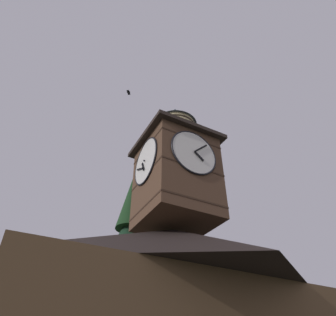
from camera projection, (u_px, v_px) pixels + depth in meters
The scene contains 5 objects.
building_main at pixel (174, 309), 14.10m from camera, with size 16.10×9.69×8.04m.
clock_tower at pixel (176, 168), 18.21m from camera, with size 4.60×4.60×8.63m.
pine_tree_behind at pixel (125, 293), 20.19m from camera, with size 7.29×7.29×15.46m.
moon at pixel (135, 307), 45.97m from camera, with size 1.49×1.49×1.49m.
flying_bird_high at pixel (128, 92), 23.43m from camera, with size 0.42×0.48×0.15m.
Camera 1 is at (7.89, 11.55, 1.33)m, focal length 32.73 mm.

